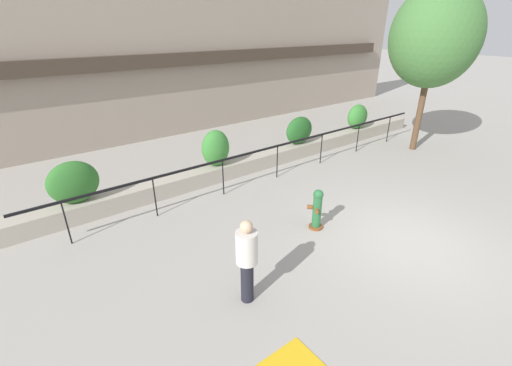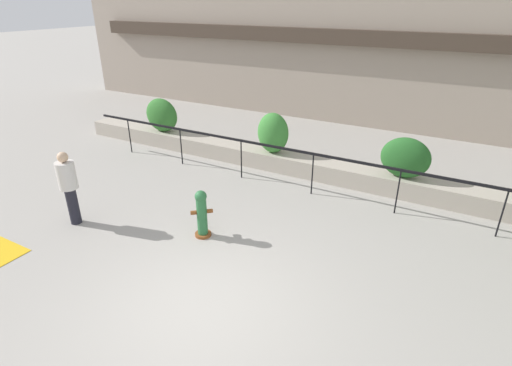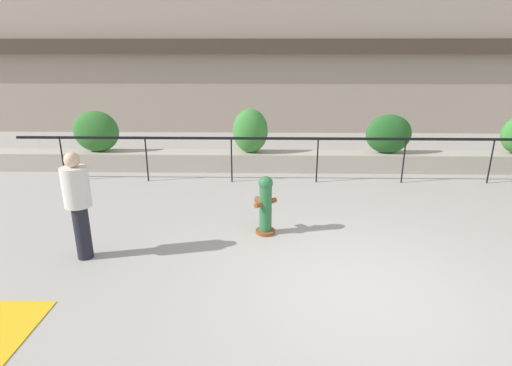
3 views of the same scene
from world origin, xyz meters
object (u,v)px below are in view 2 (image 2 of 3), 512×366
at_px(hedge_bush_1, 273,133).
at_px(fire_hydrant, 202,213).
at_px(hedge_bush_0, 162,115).
at_px(pedestrian, 68,184).
at_px(hedge_bush_2, 405,158).

bearing_deg(hedge_bush_1, fire_hydrant, -84.37).
bearing_deg(fire_hydrant, hedge_bush_0, 138.34).
distance_m(hedge_bush_1, pedestrian, 5.68).
xyz_separation_m(hedge_bush_2, pedestrian, (-6.22, -5.12, -0.04)).
height_order(hedge_bush_0, fire_hydrant, hedge_bush_0).
height_order(fire_hydrant, pedestrian, pedestrian).
height_order(hedge_bush_1, hedge_bush_2, hedge_bush_1).
bearing_deg(pedestrian, hedge_bush_2, 39.44).
xyz_separation_m(hedge_bush_0, pedestrian, (1.79, -5.12, -0.08)).
bearing_deg(hedge_bush_2, hedge_bush_0, 180.00).
bearing_deg(hedge_bush_0, fire_hydrant, -41.66).
xyz_separation_m(hedge_bush_0, hedge_bush_1, (4.25, 0.00, 0.03)).
relative_size(hedge_bush_2, pedestrian, 0.71).
xyz_separation_m(hedge_bush_1, hedge_bush_2, (3.75, 0.00, -0.07)).
relative_size(hedge_bush_0, hedge_bush_1, 1.05).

